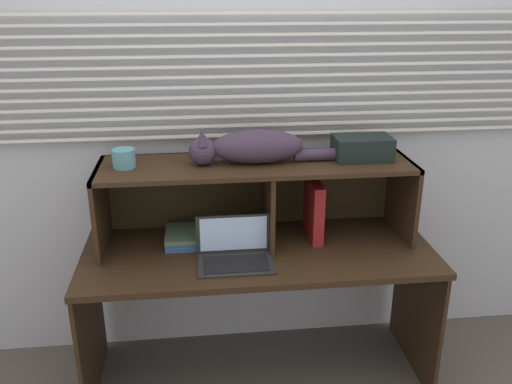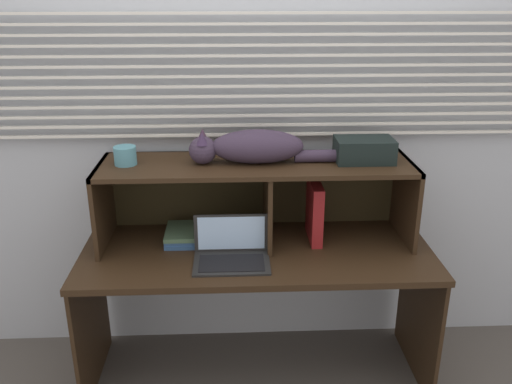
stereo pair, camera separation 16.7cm
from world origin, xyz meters
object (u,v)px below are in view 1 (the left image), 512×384
object	(u,v)px
small_basket	(124,158)
storage_box	(362,148)
binder_upright	(314,209)
book_stack	(186,237)
cat	(252,147)
laptop	(235,253)

from	to	relation	value
small_basket	storage_box	world-z (taller)	storage_box
binder_upright	small_basket	distance (m)	0.92
binder_upright	book_stack	distance (m)	0.63
small_basket	cat	bearing A→B (deg)	-0.00
binder_upright	storage_box	xyz separation A→B (m)	(0.22, 0.00, 0.30)
book_stack	storage_box	distance (m)	0.93
cat	storage_box	bearing A→B (deg)	0.00
book_stack	storage_box	bearing A→B (deg)	-0.30
book_stack	small_basket	bearing A→B (deg)	-179.01
cat	laptop	world-z (taller)	cat
small_basket	storage_box	bearing A→B (deg)	0.00
book_stack	storage_box	size ratio (longest dim) A/B	0.85
cat	binder_upright	world-z (taller)	cat
laptop	binder_upright	bearing A→B (deg)	27.91
laptop	book_stack	size ratio (longest dim) A/B	1.50
cat	storage_box	xyz separation A→B (m)	(0.52, 0.00, -0.02)
small_basket	book_stack	bearing A→B (deg)	0.99
cat	storage_box	world-z (taller)	cat
laptop	binder_upright	size ratio (longest dim) A/B	1.17
laptop	storage_box	size ratio (longest dim) A/B	1.27
binder_upright	laptop	bearing A→B (deg)	-152.09
book_stack	laptop	bearing A→B (deg)	-44.42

